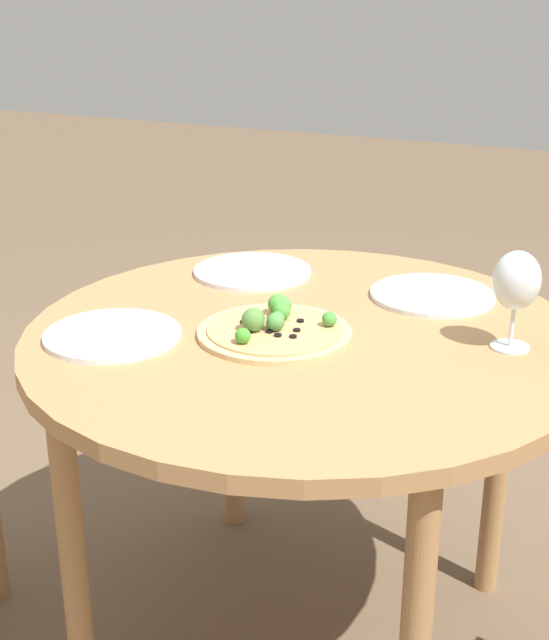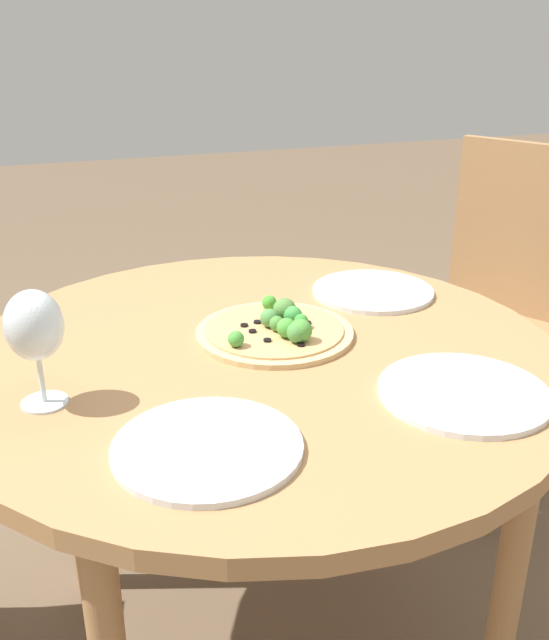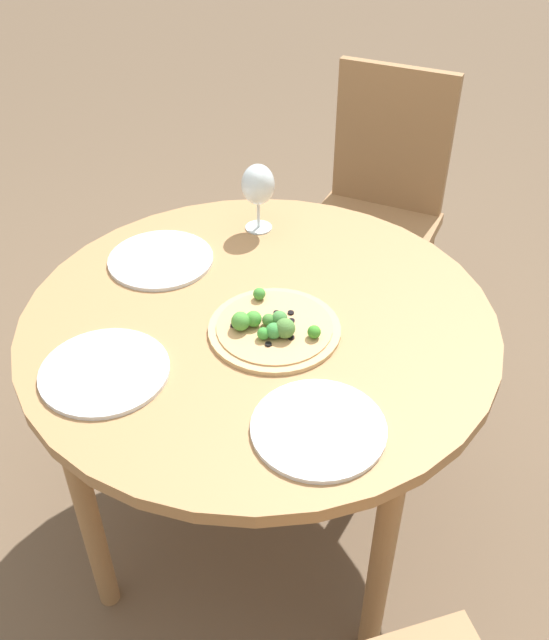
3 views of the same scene
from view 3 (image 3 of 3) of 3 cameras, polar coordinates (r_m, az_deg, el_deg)
The scene contains 8 objects.
ground_plane at distance 2.09m, azimuth -1.01°, elevation -15.10°, with size 12.00×12.00×0.00m, color brown.
dining_table at distance 1.62m, azimuth -1.26°, elevation -1.71°, with size 1.06×1.06×0.71m.
chair_2 at distance 2.38m, azimuth 8.13°, elevation 8.83°, with size 0.48×0.48×0.94m.
pizza at distance 1.52m, azimuth -0.18°, elevation -0.55°, with size 0.29×0.29×0.06m.
wine_glass at distance 1.82m, azimuth -1.33°, elevation 10.69°, with size 0.08×0.08×0.18m.
plate_near at distance 1.77m, azimuth -9.09°, elevation 4.81°, with size 0.26×0.26×0.01m.
plate_far at distance 1.47m, azimuth -13.44°, elevation -4.02°, with size 0.26×0.26×0.01m.
plate_side at distance 1.33m, azimuth 3.54°, elevation -8.64°, with size 0.25×0.25×0.01m.
Camera 3 is at (0.27, -1.20, 1.69)m, focal length 40.00 mm.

